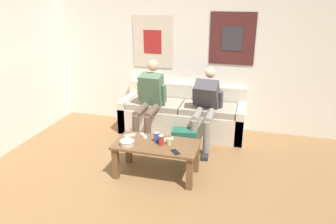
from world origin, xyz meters
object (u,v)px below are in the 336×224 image
object	(u,v)px
backpack	(184,142)
game_controller_near_left	(143,136)
game_controller_far_center	(168,139)
cell_phone	(175,152)
game_controller_near_right	(130,135)
couch	(182,116)
person_seated_adult	(149,99)
person_seated_teen	(206,105)
pillar_candle	(169,141)
drink_can_red	(161,140)
coffee_table	(157,150)
drink_can_blue	(157,137)
ceramic_bowl	(127,143)

from	to	relation	value
backpack	game_controller_near_left	distance (m)	0.71
game_controller_far_center	cell_phone	xyz separation A→B (m)	(0.17, -0.31, -0.01)
game_controller_near_left	game_controller_near_right	xyz separation A→B (m)	(-0.17, -0.04, 0.00)
couch	cell_phone	bearing A→B (deg)	-80.16
game_controller_near_left	couch	bearing A→B (deg)	79.73
backpack	game_controller_far_center	size ratio (longest dim) A/B	2.81
person_seated_adult	backpack	distance (m)	0.88
person_seated_adult	game_controller_far_center	world-z (taller)	person_seated_adult
person_seated_teen	backpack	distance (m)	0.66
pillar_candle	game_controller_far_center	xyz separation A→B (m)	(-0.05, 0.12, -0.03)
drink_can_red	coffee_table	bearing A→B (deg)	162.25
coffee_table	drink_can_red	distance (m)	0.16
pillar_candle	game_controller_near_right	size ratio (longest dim) A/B	0.73
pillar_candle	drink_can_red	distance (m)	0.10
drink_can_blue	game_controller_far_center	world-z (taller)	drink_can_blue
pillar_candle	couch	bearing A→B (deg)	96.05
pillar_candle	game_controller_near_left	distance (m)	0.40
person_seated_adult	game_controller_far_center	bearing A→B (deg)	-59.09
person_seated_adult	couch	bearing A→B (deg)	41.12
ceramic_bowl	game_controller_near_left	world-z (taller)	ceramic_bowl
drink_can_blue	game_controller_near_left	distance (m)	0.24
coffee_table	backpack	size ratio (longest dim) A/B	2.71
ceramic_bowl	pillar_candle	bearing A→B (deg)	18.09
couch	drink_can_blue	distance (m)	1.38
game_controller_near_right	cell_phone	world-z (taller)	game_controller_near_right
game_controller_near_left	cell_phone	xyz separation A→B (m)	(0.50, -0.32, -0.01)
coffee_table	person_seated_teen	size ratio (longest dim) A/B	0.94
coffee_table	drink_can_red	size ratio (longest dim) A/B	8.35
backpack	drink_can_blue	size ratio (longest dim) A/B	3.09
coffee_table	game_controller_near_right	size ratio (longest dim) A/B	8.12
backpack	cell_phone	bearing A→B (deg)	-84.79
person_seated_teen	game_controller_near_left	xyz separation A→B (m)	(-0.65, -0.94, -0.16)
game_controller_near_left	cell_phone	size ratio (longest dim) A/B	0.87
couch	drink_can_red	bearing A→B (deg)	-87.57
game_controller_near_left	drink_can_blue	bearing A→B (deg)	-26.25
game_controller_near_left	game_controller_near_right	world-z (taller)	same
game_controller_near_right	game_controller_far_center	world-z (taller)	same
game_controller_far_center	coffee_table	bearing A→B (deg)	-127.78
pillar_candle	cell_phone	size ratio (longest dim) A/B	0.63
game_controller_far_center	cell_phone	size ratio (longest dim) A/B	0.92
drink_can_red	game_controller_near_left	bearing A→B (deg)	149.07
person_seated_teen	couch	bearing A→B (deg)	142.67
coffee_table	person_seated_adult	xyz separation A→B (m)	(-0.43, 1.03, 0.30)
game_controller_near_left	cell_phone	bearing A→B (deg)	-32.44
pillar_candle	game_controller_near_right	world-z (taller)	pillar_candle
game_controller_near_right	game_controller_far_center	xyz separation A→B (m)	(0.50, 0.02, 0.00)
person_seated_adult	drink_can_blue	xyz separation A→B (m)	(0.42, -0.98, -0.15)
person_seated_adult	cell_phone	size ratio (longest dim) A/B	8.22
person_seated_adult	game_controller_near_left	bearing A→B (deg)	-76.81
person_seated_adult	game_controller_near_left	world-z (taller)	person_seated_adult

